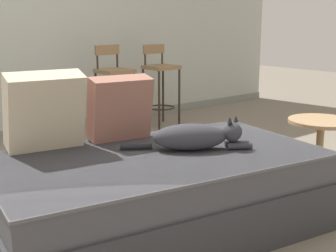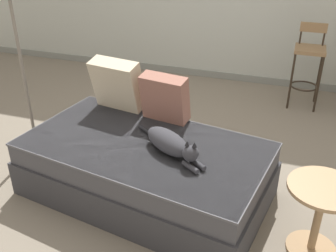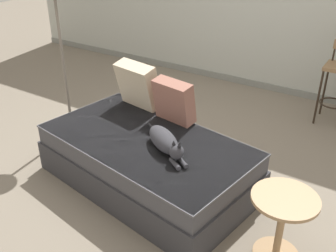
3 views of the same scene
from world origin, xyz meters
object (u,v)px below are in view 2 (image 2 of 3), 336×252
object	(u,v)px
throw_pillow_corner	(118,84)
cat	(170,143)
bar_stool_near_window	(308,60)
couch	(145,168)
throw_pillow_middle	(165,98)
side_table	(320,210)

from	to	relation	value
throw_pillow_corner	cat	xyz separation A→B (m)	(0.65, -0.53, -0.15)
cat	bar_stool_near_window	distance (m)	2.32
couch	throw_pillow_middle	bearing A→B (deg)	86.96
throw_pillow_corner	bar_stool_near_window	size ratio (longest dim) A/B	0.50
couch	throw_pillow_middle	distance (m)	0.58
couch	throw_pillow_corner	world-z (taller)	throw_pillow_corner
throw_pillow_middle	side_table	size ratio (longest dim) A/B	0.79
couch	cat	xyz separation A→B (m)	(0.22, -0.05, 0.30)
throw_pillow_corner	throw_pillow_middle	distance (m)	0.45
throw_pillow_middle	bar_stool_near_window	size ratio (longest dim) A/B	0.44
throw_pillow_corner	cat	distance (m)	0.85
throw_pillow_corner	cat	world-z (taller)	throw_pillow_corner
throw_pillow_middle	side_table	world-z (taller)	throw_pillow_middle
couch	cat	distance (m)	0.37
throw_pillow_middle	cat	distance (m)	0.51
throw_pillow_corner	side_table	distance (m)	1.83
throw_pillow_corner	side_table	bearing A→B (deg)	-22.35
throw_pillow_corner	side_table	xyz separation A→B (m)	(1.66, -0.68, -0.34)
couch	bar_stool_near_window	size ratio (longest dim) A/B	2.15
couch	cat	bearing A→B (deg)	-13.95
couch	throw_pillow_corner	size ratio (longest dim) A/B	4.28
throw_pillow_middle	cat	size ratio (longest dim) A/B	0.63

